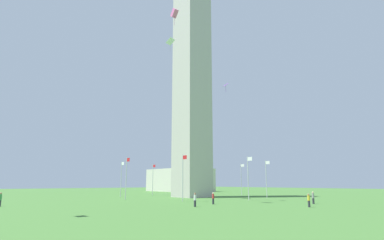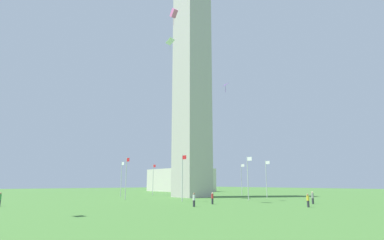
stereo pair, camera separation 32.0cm
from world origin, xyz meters
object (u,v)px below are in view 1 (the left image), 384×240
object	(u,v)px
obelisk_monument	(192,66)
person_white_shirt	(195,200)
flagpole_sw	(121,177)
kite_white_diamond	(170,42)
person_green_shirt	(0,200)
kite_pink_box	(174,13)
person_yellow_shirt	(309,200)
flagpole_s	(153,178)
distant_building	(180,180)
flagpole_n	(248,176)
person_red_shirt	(213,198)
flagpole_nw	(183,175)
flagpole_w	(126,176)
flagpole_se	(198,178)
kite_purple_diamond	(226,85)
person_gray_shirt	(313,198)
flagpole_e	(241,178)
flagpole_ne	(266,177)

from	to	relation	value
obelisk_monument	person_white_shirt	world-z (taller)	obelisk_monument
flagpole_sw	kite_white_diamond	bearing A→B (deg)	8.07
person_green_shirt	kite_pink_box	size ratio (longest dim) A/B	0.62
person_yellow_shirt	kite_pink_box	bearing A→B (deg)	30.65
kite_pink_box	kite_white_diamond	world-z (taller)	kite_white_diamond
flagpole_s	kite_pink_box	xyz separation A→B (m)	(30.24, -15.78, 25.91)
flagpole_sw	distant_building	bearing A→B (deg)	126.71
obelisk_monument	flagpole_s	bearing A→B (deg)	180.00
flagpole_sw	obelisk_monument	bearing A→B (deg)	45.16
flagpole_n	person_green_shirt	bearing A→B (deg)	-106.20
flagpole_s	person_red_shirt	world-z (taller)	flagpole_s
flagpole_nw	flagpole_w	bearing A→B (deg)	-157.50
flagpole_sw	kite_white_diamond	distance (m)	30.85
flagpole_se	kite_purple_diamond	xyz separation A→B (m)	(26.16, -15.74, 15.79)
kite_pink_box	kite_white_diamond	distance (m)	12.88
obelisk_monument	person_gray_shirt	size ratio (longest dim) A/B	33.54
person_white_shirt	kite_purple_diamond	world-z (taller)	kite_purple_diamond
flagpole_nw	distant_building	world-z (taller)	distant_building
flagpole_sw	person_gray_shirt	size ratio (longest dim) A/B	4.36
person_gray_shirt	kite_pink_box	bearing A→B (deg)	53.58
flagpole_sw	person_yellow_shirt	world-z (taller)	flagpole_sw
kite_white_diamond	flagpole_se	bearing A→B (deg)	126.74
flagpole_se	distant_building	size ratio (longest dim) A/B	0.34
person_gray_shirt	flagpole_e	bearing A→B (deg)	-26.26
flagpole_s	flagpole_w	distance (m)	22.00
flagpole_e	flagpole_w	size ratio (longest dim) A/B	1.00
flagpole_s	kite_white_diamond	distance (m)	34.39
flagpole_ne	person_white_shirt	xyz separation A→B (m)	(10.10, -27.85, -3.31)
flagpole_s	person_white_shirt	size ratio (longest dim) A/B	4.38
flagpole_ne	person_red_shirt	bearing A→B (deg)	-70.64
person_green_shirt	kite_white_diamond	xyz separation A→B (m)	(-1.26, 27.07, 30.25)
kite_white_diamond	person_gray_shirt	bearing A→B (deg)	20.19
flagpole_n	kite_pink_box	bearing A→B (deg)	-93.17
flagpole_se	person_red_shirt	bearing A→B (deg)	-37.15
flagpole_w	flagpole_nw	bearing A→B (deg)	22.50
flagpole_se	flagpole_e	bearing A→B (deg)	22.50
person_gray_shirt	distant_building	world-z (taller)	distant_building
flagpole_n	obelisk_monument	bearing A→B (deg)	180.00
flagpole_ne	flagpole_s	size ratio (longest dim) A/B	1.00
obelisk_monument	distant_building	xyz separation A→B (m)	(-38.24, 25.63, -25.22)
distant_building	kite_white_diamond	bearing A→B (deg)	-39.31
flagpole_n	person_white_shirt	distance (m)	18.05
flagpole_w	distant_building	world-z (taller)	distant_building
kite_purple_diamond	obelisk_monument	bearing A→B (deg)	162.70
flagpole_w	person_yellow_shirt	world-z (taller)	flagpole_w
person_gray_shirt	person_green_shirt	world-z (taller)	person_green_shirt
kite_purple_diamond	flagpole_w	bearing A→B (deg)	-144.49
obelisk_monument	flagpole_nw	xyz separation A→B (m)	(11.06, -11.00, -24.95)
flagpole_n	kite_white_diamond	xyz separation A→B (m)	(-11.71, -8.89, 26.96)
flagpole_se	distant_building	xyz separation A→B (m)	(-27.31, 14.63, -0.27)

